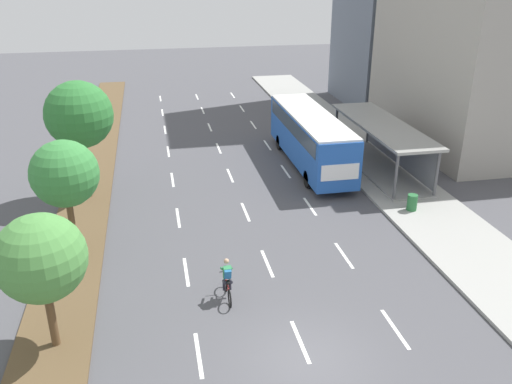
% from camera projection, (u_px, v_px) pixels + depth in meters
% --- Properties ---
extents(ground_plane, '(140.00, 140.00, 0.00)m').
position_uv_depth(ground_plane, '(308.00, 359.00, 17.53)').
color(ground_plane, '#4C4C51').
extents(median_strip, '(2.60, 52.00, 0.12)m').
position_uv_depth(median_strip, '(94.00, 166.00, 34.01)').
color(median_strip, brown).
rests_on(median_strip, ground).
extents(sidewalk_right, '(4.50, 52.00, 0.15)m').
position_uv_depth(sidewalk_right, '(354.00, 148.00, 37.16)').
color(sidewalk_right, '#9E9E99').
rests_on(sidewalk_right, ground).
extents(lane_divider_left, '(0.14, 44.53, 0.01)m').
position_uv_depth(lane_divider_left, '(172.00, 180.00, 31.99)').
color(lane_divider_left, white).
rests_on(lane_divider_left, ground).
extents(lane_divider_center, '(0.14, 44.53, 0.01)m').
position_uv_depth(lane_divider_center, '(230.00, 175.00, 32.62)').
color(lane_divider_center, white).
rests_on(lane_divider_center, ground).
extents(lane_divider_right, '(0.14, 44.53, 0.01)m').
position_uv_depth(lane_divider_right, '(286.00, 171.00, 33.25)').
color(lane_divider_right, white).
rests_on(lane_divider_right, ground).
extents(bus_shelter, '(2.90, 10.47, 2.86)m').
position_uv_depth(bus_shelter, '(385.00, 141.00, 32.78)').
color(bus_shelter, gray).
rests_on(bus_shelter, sidewalk_right).
extents(bus, '(2.54, 11.29, 3.37)m').
position_uv_depth(bus, '(310.00, 134.00, 33.46)').
color(bus, '#2356B2').
rests_on(bus, ground).
extents(cyclist, '(0.46, 1.82, 1.71)m').
position_uv_depth(cyclist, '(227.00, 281.00, 20.39)').
color(cyclist, black).
rests_on(cyclist, ground).
extents(median_tree_nearest, '(2.90, 2.90, 4.78)m').
position_uv_depth(median_tree_nearest, '(41.00, 259.00, 16.76)').
color(median_tree_nearest, brown).
rests_on(median_tree_nearest, median_strip).
extents(median_tree_second, '(2.86, 2.86, 5.19)m').
position_uv_depth(median_tree_second, '(65.00, 174.00, 22.29)').
color(median_tree_second, brown).
rests_on(median_tree_second, median_strip).
extents(median_tree_third, '(3.52, 3.52, 6.37)m').
position_uv_depth(median_tree_third, '(79.00, 115.00, 27.65)').
color(median_tree_third, brown).
rests_on(median_tree_third, median_strip).
extents(trash_bin, '(0.52, 0.52, 0.85)m').
position_uv_depth(trash_bin, '(412.00, 202.00, 27.58)').
color(trash_bin, '#286B38').
rests_on(trash_bin, sidewalk_right).
extents(building_near_right, '(10.16, 13.94, 12.71)m').
position_uv_depth(building_near_right, '(484.00, 52.00, 36.31)').
color(building_near_right, '#A39E93').
rests_on(building_near_right, ground).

